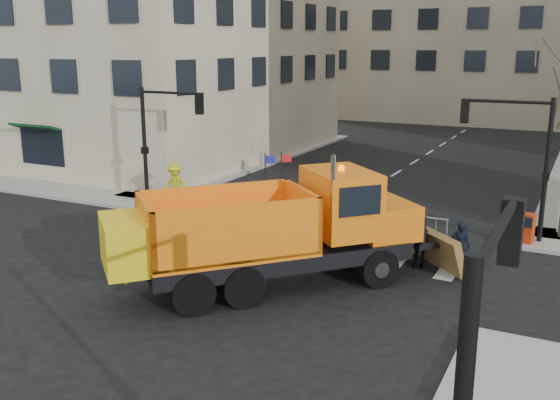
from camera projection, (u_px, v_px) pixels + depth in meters
The scene contains 11 objects.
ground at pixel (204, 294), 18.54m from camera, with size 120.00×120.00×0.00m, color black.
sidewalk_back at pixel (317, 221), 25.89m from camera, with size 64.00×5.00×0.15m, color gray.
traffic_light_left at pixel (145, 148), 27.87m from camera, with size 0.18×0.18×5.40m, color black.
traffic_light_right at pixel (546, 173), 22.42m from camera, with size 0.18×0.18×5.40m, color black.
crowd_barriers at pixel (291, 213), 25.32m from camera, with size 12.60×0.60×1.10m, color #9EA0A5, non-canonical shape.
plow_truck at pixel (269, 229), 18.60m from camera, with size 9.42×9.86×4.18m.
cop_a at pixel (460, 247), 20.17m from camera, with size 0.62×0.41×1.69m, color black.
cop_b at pixel (397, 232), 21.56m from camera, with size 0.86×0.67×1.77m, color black.
cop_c at pixel (421, 243), 20.48m from camera, with size 1.00×0.42×1.71m, color black.
worker at pixel (175, 185), 27.45m from camera, with size 1.32×0.76×2.04m, color gold.
newspaper_box at pixel (527, 228), 22.69m from camera, with size 0.45×0.40×1.10m, color #B72A0E.
Camera 1 is at (9.81, -14.44, 7.20)m, focal length 40.00 mm.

